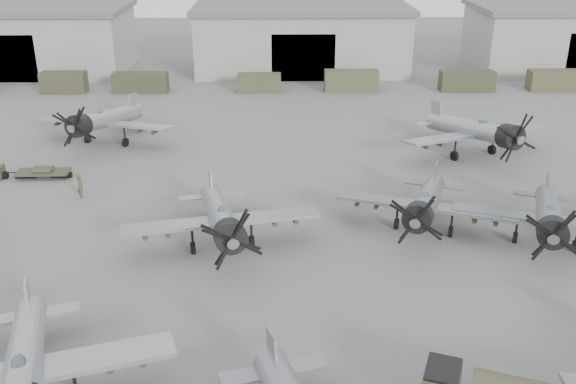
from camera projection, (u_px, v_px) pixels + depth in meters
name	position (u px, v px, depth m)	size (l,w,h in m)	color
ground	(345.00, 343.00, 32.55)	(220.00, 220.00, 0.00)	slate
hangar_left	(22.00, 38.00, 86.97)	(29.00, 14.80, 8.70)	#9C9D93
hangar_center	(301.00, 37.00, 87.57)	(29.00, 14.80, 8.70)	#9C9D93
support_truck_1	(64.00, 82.00, 77.41)	(5.30, 2.20, 2.45)	#3B3A26
support_truck_2	(141.00, 82.00, 77.58)	(6.57, 2.20, 2.33)	#343925
support_truck_3	(259.00, 83.00, 77.84)	(5.28, 2.20, 2.13)	#3F462E
support_truck_4	(351.00, 81.00, 77.94)	(6.48, 2.20, 2.53)	#454930
support_truck_5	(467.00, 81.00, 78.19)	(6.58, 2.20, 2.40)	#393A26
support_truck_6	(555.00, 80.00, 78.35)	(6.56, 2.20, 2.45)	#47462E
aircraft_near_0	(23.00, 371.00, 26.99)	(12.89, 11.60, 5.16)	#9B9EA4
aircraft_mid_1	(222.00, 218.00, 40.53)	(12.73, 11.46, 5.06)	#909398
aircraft_mid_2	(425.00, 203.00, 42.84)	(12.05, 10.87, 4.86)	gray
aircraft_far_0	(103.00, 120.00, 59.33)	(13.20, 11.88, 5.27)	#9C9EA4
aircraft_far_1	(477.00, 131.00, 56.19)	(13.48, 12.19, 5.47)	#989AA0
aircraft_extra_788	(549.00, 217.00, 40.96)	(12.05, 10.87, 4.86)	gray
tug_trailer	(10.00, 172.00, 52.50)	(7.40, 1.65, 1.49)	#353A26
ground_crew	(80.00, 186.00, 48.76)	(0.71, 0.47, 1.96)	#494C31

